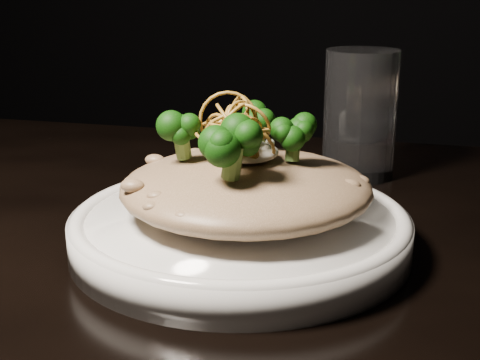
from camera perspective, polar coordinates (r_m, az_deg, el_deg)
name	(u,v)px	position (r m, az deg, el deg)	size (l,w,h in m)	color
table	(225,353)	(0.55, -1.25, -14.53)	(1.10, 0.80, 0.75)	black
plate	(240,231)	(0.52, 0.00, -4.39)	(0.26, 0.26, 0.03)	silver
risotto	(246,187)	(0.51, 0.53, -0.62)	(0.19, 0.19, 0.04)	brown
broccoli	(241,130)	(0.50, 0.07, 4.32)	(0.13, 0.13, 0.05)	black
cheese	(246,152)	(0.50, 0.55, 2.43)	(0.05, 0.05, 0.01)	white
shallots	(233,121)	(0.49, -0.58, 5.02)	(0.05, 0.05, 0.04)	brown
drinking_glass	(360,114)	(0.70, 10.19, 5.54)	(0.07, 0.07, 0.13)	silver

